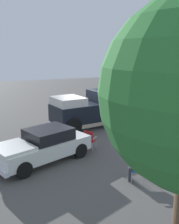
% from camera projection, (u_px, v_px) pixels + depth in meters
% --- Properties ---
extents(ground_plane, '(60.00, 60.00, 0.00)m').
position_uv_depth(ground_plane, '(82.00, 127.00, 16.48)').
color(ground_plane, '#514F4C').
extents(vintage_fire_truck, '(3.14, 6.21, 2.59)m').
position_uv_depth(vintage_fire_truck, '(93.00, 108.00, 16.52)').
color(vintage_fire_truck, black).
rests_on(vintage_fire_truck, ground).
extents(classic_hot_rod, '(3.22, 4.73, 1.46)m').
position_uv_depth(classic_hot_rod, '(43.00, 145.00, 11.17)').
color(classic_hot_rod, black).
rests_on(classic_hot_rod, ground).
extents(lawn_chair_near_truck, '(0.66, 0.67, 1.02)m').
position_uv_depth(lawn_chair_near_truck, '(141.00, 166.00, 9.47)').
color(lawn_chair_near_truck, '#B7BABF').
rests_on(lawn_chair_near_truck, ground).
extents(lawn_chair_by_car, '(0.69, 0.69, 1.02)m').
position_uv_depth(lawn_chair_by_car, '(89.00, 139.00, 12.49)').
color(lawn_chair_by_car, '#B7BABF').
rests_on(lawn_chair_by_car, ground).
extents(spectator_seated, '(0.58, 0.64, 1.29)m').
position_uv_depth(spectator_seated, '(137.00, 163.00, 9.46)').
color(spectator_seated, '#383842').
rests_on(spectator_seated, ground).
extents(background_fence, '(13.76, 0.12, 0.90)m').
position_uv_depth(background_fence, '(125.00, 87.00, 32.54)').
color(background_fence, '#A8A393').
rests_on(background_fence, ground).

